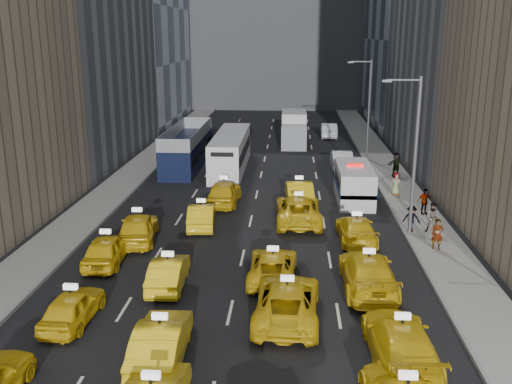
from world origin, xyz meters
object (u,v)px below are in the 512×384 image
city_bus (231,152)px  pedestrian_0 (437,234)px  box_truck (294,129)px  double_decker (187,147)px  nypd_van (354,184)px

city_bus → pedestrian_0: (12.93, -18.24, -0.53)m
box_truck → pedestrian_0: bearing=-81.4°
double_decker → box_truck: (9.27, 10.63, -0.04)m
box_truck → pedestrian_0: size_ratio=4.52×
nypd_van → city_bus: bearing=137.0°
city_bus → pedestrian_0: 22.37m
box_truck → double_decker: bearing=-136.7°
double_decker → city_bus: 4.00m
double_decker → box_truck: double_decker is taller
nypd_van → city_bus: (-9.50, 8.78, 0.33)m
box_truck → nypd_van: bearing=-84.1°
double_decker → city_bus: (3.89, -0.91, -0.17)m
city_bus → box_truck: box_truck is taller
nypd_van → box_truck: bearing=101.2°
nypd_van → double_decker: double_decker is taller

